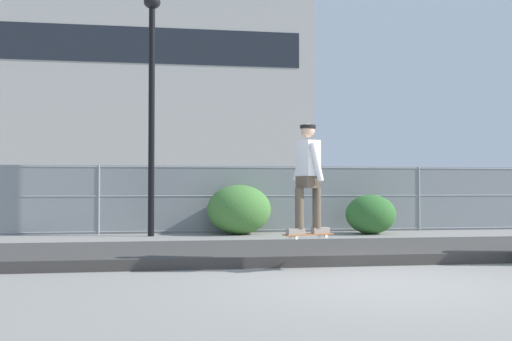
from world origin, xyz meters
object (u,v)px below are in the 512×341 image
at_px(shrub_center, 371,214).
at_px(street_lamp, 152,84).
at_px(skateboard, 308,235).
at_px(shrub_left, 239,210).
at_px(skater, 308,172).
at_px(parked_car_near, 160,200).

bearing_deg(shrub_center, street_lamp, 178.18).
relative_size(street_lamp, shrub_center, 4.57).
xyz_separation_m(skateboard, shrub_left, (-0.21, 6.90, 0.11)).
distance_m(skater, street_lamp, 7.53).
bearing_deg(street_lamp, skateboard, -69.23).
distance_m(skateboard, shrub_center, 7.27).
height_order(skateboard, parked_car_near, parked_car_near).
bearing_deg(shrub_left, skateboard, -88.26).
xyz_separation_m(skater, shrub_center, (3.31, 6.48, -0.97)).
distance_m(shrub_left, shrub_center, 3.55).
bearing_deg(skateboard, shrub_center, 62.89).
distance_m(street_lamp, parked_car_near, 4.69).
bearing_deg(skater, skateboard, -63.43).
height_order(parked_car_near, shrub_center, parked_car_near).
xyz_separation_m(parked_car_near, shrub_center, (5.66, -3.69, -0.31)).
bearing_deg(parked_car_near, shrub_center, -33.12).
relative_size(skateboard, skater, 0.49).
bearing_deg(street_lamp, shrub_center, -1.82).
height_order(street_lamp, shrub_left, street_lamp).
relative_size(parked_car_near, shrub_left, 2.59).
bearing_deg(shrub_left, street_lamp, -174.03).
bearing_deg(shrub_center, skater, -117.11).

